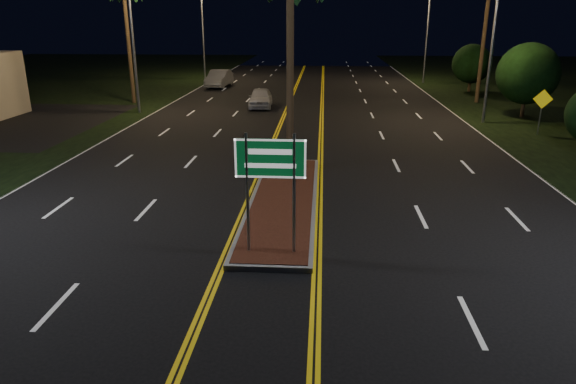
# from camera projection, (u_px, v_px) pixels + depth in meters

# --- Properties ---
(ground) EXTENTS (120.00, 120.00, 0.00)m
(ground) POSITION_uv_depth(u_px,v_px,m) (259.00, 313.00, 11.05)
(ground) COLOR black
(ground) RESTS_ON ground
(median_island) EXTENTS (2.25, 10.25, 0.17)m
(median_island) POSITION_uv_depth(u_px,v_px,m) (283.00, 200.00, 17.63)
(median_island) COLOR gray
(median_island) RESTS_ON ground
(highway_sign) EXTENTS (1.80, 0.08, 3.20)m
(highway_sign) POSITION_uv_depth(u_px,v_px,m) (270.00, 170.00, 12.92)
(highway_sign) COLOR gray
(highway_sign) RESTS_ON ground
(streetlight_left_mid) EXTENTS (1.91, 0.44, 9.00)m
(streetlight_left_mid) POSITION_uv_depth(u_px,v_px,m) (137.00, 24.00, 32.57)
(streetlight_left_mid) COLOR gray
(streetlight_left_mid) RESTS_ON ground
(streetlight_left_far) EXTENTS (1.91, 0.44, 9.00)m
(streetlight_left_far) POSITION_uv_depth(u_px,v_px,m) (206.00, 22.00, 51.46)
(streetlight_left_far) COLOR gray
(streetlight_left_far) RESTS_ON ground
(streetlight_right_mid) EXTENTS (1.91, 0.44, 9.00)m
(streetlight_right_mid) POSITION_uv_depth(u_px,v_px,m) (488.00, 25.00, 29.32)
(streetlight_right_mid) COLOR gray
(streetlight_right_mid) RESTS_ON ground
(streetlight_right_far) EXTENTS (1.91, 0.44, 9.00)m
(streetlight_right_far) POSITION_uv_depth(u_px,v_px,m) (424.00, 22.00, 48.21)
(streetlight_right_far) COLOR gray
(streetlight_right_far) RESTS_ON ground
(shrub_mid) EXTENTS (3.78, 3.78, 4.62)m
(shrub_mid) POSITION_uv_depth(u_px,v_px,m) (528.00, 74.00, 31.94)
(shrub_mid) COLOR #382819
(shrub_mid) RESTS_ON ground
(shrub_far) EXTENTS (3.24, 3.24, 3.96)m
(shrub_far) POSITION_uv_depth(u_px,v_px,m) (472.00, 64.00, 43.41)
(shrub_far) COLOR #382819
(shrub_far) RESTS_ON ground
(car_near) EXTENTS (2.27, 4.79, 1.56)m
(car_near) POSITION_uv_depth(u_px,v_px,m) (260.00, 96.00, 36.20)
(car_near) COLOR silver
(car_near) RESTS_ON ground
(car_far) EXTENTS (2.65, 5.47, 1.77)m
(car_far) POSITION_uv_depth(u_px,v_px,m) (219.00, 77.00, 46.79)
(car_far) COLOR #A2A5AB
(car_far) RESTS_ON ground
(warning_sign) EXTENTS (1.02, 0.11, 2.43)m
(warning_sign) POSITION_uv_depth(u_px,v_px,m) (542.00, 106.00, 27.45)
(warning_sign) COLOR gray
(warning_sign) RESTS_ON ground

